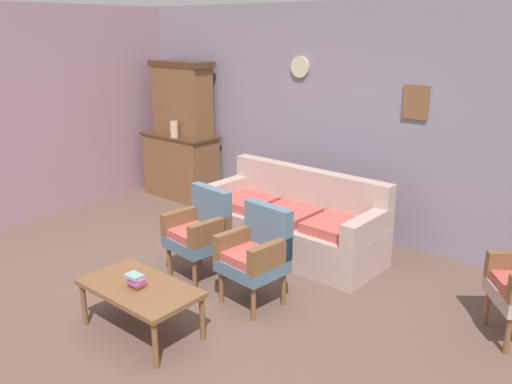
% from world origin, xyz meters
% --- Properties ---
extents(ground_plane, '(7.68, 7.68, 0.00)m').
position_xyz_m(ground_plane, '(0.00, 0.00, 0.00)').
color(ground_plane, brown).
extents(wall_back_with_decor, '(6.40, 0.09, 2.70)m').
position_xyz_m(wall_back_with_decor, '(0.00, 2.63, 1.35)').
color(wall_back_with_decor, gray).
rests_on(wall_back_with_decor, ground).
extents(side_cabinet, '(1.16, 0.55, 0.93)m').
position_xyz_m(side_cabinet, '(-2.46, 2.25, 0.47)').
color(side_cabinet, brown).
rests_on(side_cabinet, ground).
extents(cabinet_upper_hutch, '(0.99, 0.38, 1.03)m').
position_xyz_m(cabinet_upper_hutch, '(-2.46, 2.33, 1.45)').
color(cabinet_upper_hutch, brown).
rests_on(cabinet_upper_hutch, side_cabinet).
extents(vase_on_cabinet, '(0.12, 0.12, 0.23)m').
position_xyz_m(vase_on_cabinet, '(-2.37, 2.07, 1.04)').
color(vase_on_cabinet, tan).
rests_on(vase_on_cabinet, side_cabinet).
extents(floral_couch, '(2.07, 0.84, 0.90)m').
position_xyz_m(floral_couch, '(-0.00, 1.67, 0.32)').
color(floral_couch, tan).
rests_on(floral_couch, ground).
extents(armchair_near_cabinet, '(0.57, 0.55, 0.90)m').
position_xyz_m(armchair_near_cabinet, '(-0.35, 0.58, 0.50)').
color(armchair_near_cabinet, slate).
rests_on(armchair_near_cabinet, ground).
extents(armchair_near_couch_end, '(0.57, 0.54, 0.90)m').
position_xyz_m(armchair_near_couch_end, '(0.42, 0.53, 0.50)').
color(armchair_near_couch_end, slate).
rests_on(armchair_near_couch_end, ground).
extents(coffee_table, '(1.00, 0.56, 0.42)m').
position_xyz_m(coffee_table, '(0.02, -0.46, 0.38)').
color(coffee_table, brown).
rests_on(coffee_table, ground).
extents(book_stack_on_table, '(0.16, 0.11, 0.11)m').
position_xyz_m(book_stack_on_table, '(0.02, -0.49, 0.48)').
color(book_stack_on_table, '#E48963').
rests_on(book_stack_on_table, coffee_table).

